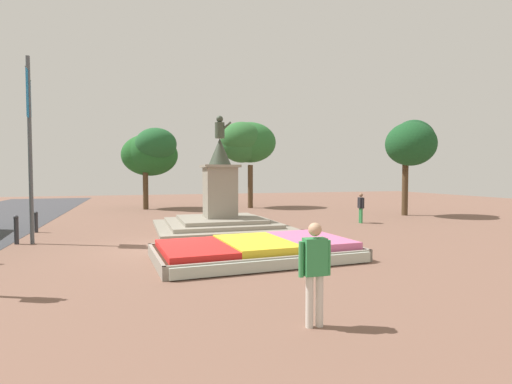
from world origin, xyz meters
The scene contains 11 objects.
ground_plane centered at (0.00, 0.00, 0.00)m, with size 72.45×72.45×0.00m, color brown.
flower_planter centered at (2.25, -2.56, 0.25)m, with size 6.20×3.84×0.55m.
statue_monument centered at (2.58, 4.45, 0.92)m, with size 5.90×5.90×5.27m.
banner_pole centered at (-4.87, 2.28, 3.70)m, with size 0.14×1.02×6.79m.
pedestrian_with_handbag centered at (9.98, 4.17, 0.89)m, with size 0.28×0.56×1.56m.
pedestrian_near_planter centered at (1.56, -7.98, 1.02)m, with size 0.57×0.23×1.75m.
kerb_bollard_mid_b centered at (-5.40, 2.37, 0.56)m, with size 0.17×0.17×1.06m.
kerb_bollard_north centered at (-5.39, 5.39, 0.48)m, with size 0.16×0.16×0.92m.
park_tree_far_left centered at (14.80, 6.37, 4.40)m, with size 3.43×3.18×5.86m.
park_tree_behind_statue centered at (6.85, 15.30, 4.98)m, with size 4.37×3.80×6.50m.
park_tree_far_right centered at (-0.02, 16.22, 4.11)m, with size 4.08×4.51×5.82m.
Camera 1 is at (-1.31, -13.97, 2.56)m, focal length 28.00 mm.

